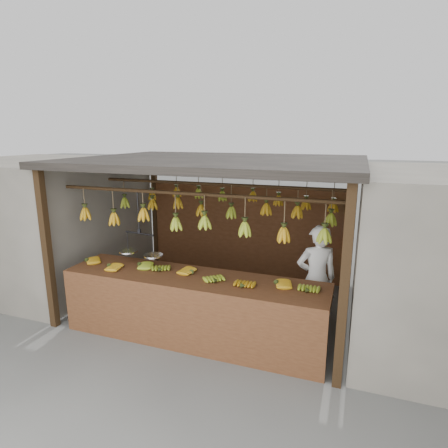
% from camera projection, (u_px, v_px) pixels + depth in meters
% --- Properties ---
extents(ground, '(80.00, 80.00, 0.00)m').
position_uv_depth(ground, '(218.00, 304.00, 6.24)').
color(ground, '#5B5B57').
extents(stall, '(4.30, 3.30, 2.40)m').
position_uv_depth(stall, '(225.00, 184.00, 6.08)').
color(stall, black).
rests_on(stall, ground).
extents(neighbor_left, '(3.00, 3.00, 2.30)m').
position_uv_depth(neighbor_left, '(42.00, 220.00, 7.17)').
color(neighbor_left, slate).
rests_on(neighbor_left, ground).
extents(counter, '(3.64, 0.82, 0.96)m').
position_uv_depth(counter, '(189.00, 293.00, 4.93)').
color(counter, '#563019').
rests_on(counter, ground).
extents(hanging_bananas, '(3.63, 2.24, 0.39)m').
position_uv_depth(hanging_bananas, '(218.00, 209.00, 5.87)').
color(hanging_bananas, '#BA8313').
rests_on(hanging_bananas, ground).
extents(balance_scale, '(0.71, 0.31, 0.92)m').
position_uv_depth(balance_scale, '(140.00, 250.00, 5.32)').
color(balance_scale, black).
rests_on(balance_scale, ground).
extents(vendor, '(0.67, 0.57, 1.56)m').
position_uv_depth(vendor, '(316.00, 279.00, 5.24)').
color(vendor, white).
rests_on(vendor, ground).
extents(bag_bundles, '(0.08, 0.26, 1.21)m').
position_uv_depth(bag_bundles, '(348.00, 235.00, 6.59)').
color(bag_bundles, '#199926').
rests_on(bag_bundles, ground).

